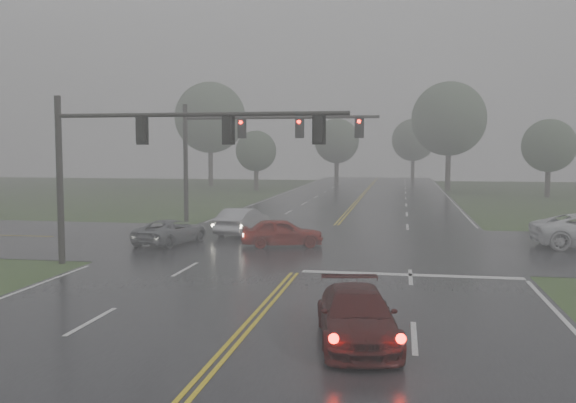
% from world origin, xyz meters
% --- Properties ---
extents(main_road, '(18.00, 160.00, 0.02)m').
position_xyz_m(main_road, '(0.00, 20.00, 0.00)').
color(main_road, black).
rests_on(main_road, ground).
extents(cross_street, '(120.00, 14.00, 0.02)m').
position_xyz_m(cross_street, '(0.00, 22.00, 0.00)').
color(cross_street, black).
rests_on(cross_street, ground).
extents(stop_bar, '(8.50, 0.50, 0.01)m').
position_xyz_m(stop_bar, '(4.50, 14.40, 0.00)').
color(stop_bar, silver).
rests_on(stop_bar, ground).
extents(sedan_maroon, '(2.66, 4.91, 1.35)m').
position_xyz_m(sedan_maroon, '(3.06, 5.32, 0.00)').
color(sedan_maroon, '#390A0A').
rests_on(sedan_maroon, ground).
extents(sedan_red, '(4.42, 2.65, 1.41)m').
position_xyz_m(sedan_red, '(-1.77, 20.79, 0.00)').
color(sedan_red, maroon).
rests_on(sedan_red, ground).
extents(sedan_silver, '(2.31, 4.82, 1.52)m').
position_xyz_m(sedan_silver, '(-4.79, 24.72, 0.00)').
color(sedan_silver, '#AAACB2').
rests_on(sedan_silver, ground).
extents(car_grey, '(3.13, 4.91, 1.26)m').
position_xyz_m(car_grey, '(-7.57, 20.60, 0.00)').
color(car_grey, slate).
rests_on(car_grey, ground).
extents(signal_gantry_near, '(12.44, 0.31, 7.13)m').
position_xyz_m(signal_gantry_near, '(-6.40, 14.48, 5.00)').
color(signal_gantry_near, black).
rests_on(signal_gantry_near, ground).
extents(signal_gantry_far, '(13.02, 0.40, 7.87)m').
position_xyz_m(signal_gantry_far, '(-6.24, 30.58, 5.50)').
color(signal_gantry_far, black).
rests_on(signal_gantry_far, ground).
extents(tree_nw_a, '(4.80, 4.80, 7.06)m').
position_xyz_m(tree_nw_a, '(-12.89, 63.29, 4.63)').
color(tree_nw_a, '#362B23').
rests_on(tree_nw_a, ground).
extents(tree_ne_a, '(8.69, 8.69, 12.76)m').
position_xyz_m(tree_ne_a, '(9.41, 66.98, 8.40)').
color(tree_ne_a, '#362B23').
rests_on(tree_ne_a, ground).
extents(tree_n_mid, '(6.20, 6.20, 9.11)m').
position_xyz_m(tree_n_mid, '(-4.89, 78.31, 5.98)').
color(tree_n_mid, '#362B23').
rests_on(tree_n_mid, ground).
extents(tree_e_near, '(5.41, 5.41, 7.94)m').
position_xyz_m(tree_e_near, '(18.75, 58.30, 5.22)').
color(tree_e_near, '#362B23').
rests_on(tree_e_near, ground).
extents(tree_nw_b, '(9.32, 9.32, 13.68)m').
position_xyz_m(tree_nw_b, '(-20.85, 71.05, 9.01)').
color(tree_nw_b, '#362B23').
rests_on(tree_nw_b, ground).
extents(tree_n_far, '(6.45, 6.45, 9.47)m').
position_xyz_m(tree_n_far, '(5.68, 89.07, 6.23)').
color(tree_n_far, '#362B23').
rests_on(tree_n_far, ground).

